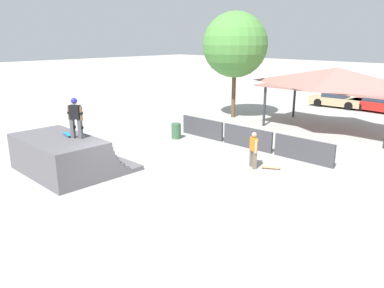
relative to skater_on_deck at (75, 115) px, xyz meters
name	(u,v)px	position (x,y,z in m)	size (l,w,h in m)	color
ground_plane	(131,186)	(2.64, 0.59, -2.45)	(160.00, 160.00, 0.00)	#A3A09B
quarter_pipe_ramp	(65,156)	(-0.61, -0.30, -1.76)	(4.32, 3.83, 1.51)	#565459
skater_on_deck	(75,115)	(0.00, 0.00, 0.00)	(0.68, 0.47, 1.64)	#4C4C51
skateboard_on_deck	(68,134)	(-0.62, -0.08, -0.88)	(0.85, 0.36, 0.09)	blue
bystander_walking	(254,148)	(4.71, 5.56, -1.57)	(0.58, 0.43, 1.58)	#6B6051
skateboard_on_ground	(270,167)	(5.34, 5.95, -2.39)	(0.77, 0.59, 0.09)	red
barrier_fence	(247,138)	(2.72, 7.86, -1.92)	(9.12, 0.12, 1.05)	#3D3D42
pavilion_shelter	(336,78)	(4.17, 14.45, 0.66)	(8.51, 4.33, 3.74)	#2D2D33
tree_beside_pavilion	(235,45)	(-2.52, 13.37, 2.48)	(4.35, 4.35, 7.11)	brown
trash_bin	(176,131)	(-1.19, 6.60, -2.02)	(0.52, 0.52, 0.85)	#385B3D
parked_car_tan	(336,100)	(0.96, 22.31, -1.85)	(4.10, 1.91, 1.27)	tan
parked_car_red	(380,104)	(4.25, 22.50, -1.84)	(4.49, 2.00, 1.27)	red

